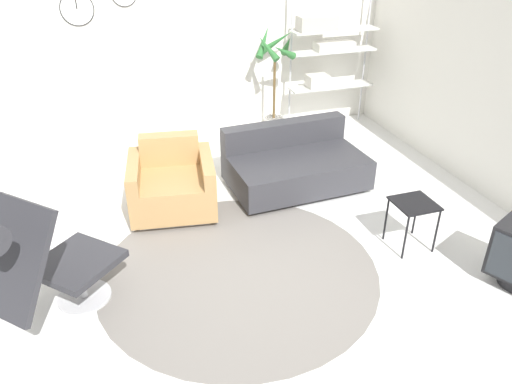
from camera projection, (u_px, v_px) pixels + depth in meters
name	position (u px, v px, depth m)	size (l,w,h in m)	color
ground_plane	(255.00, 267.00, 4.53)	(12.00, 12.00, 0.00)	white
wall_back	(177.00, 36.00, 6.52)	(12.00, 0.09, 2.80)	silver
round_rug	(238.00, 271.00, 4.49)	(2.51, 2.51, 0.01)	slate
lounge_chair	(29.00, 256.00, 3.55)	(1.17, 1.16, 1.20)	#BCBCC1
armchair_red	(172.00, 186.00, 5.29)	(0.99, 0.95, 0.75)	silver
couch_low	(294.00, 166.00, 5.79)	(1.58, 1.02, 0.68)	black
side_table	(414.00, 208.00, 4.63)	(0.37, 0.37, 0.48)	black
potted_plant	(274.00, 90.00, 6.88)	(0.60, 0.60, 1.52)	silver
shelf_unit	(326.00, 48.00, 6.90)	(1.23, 0.28, 2.00)	#BCBCC1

